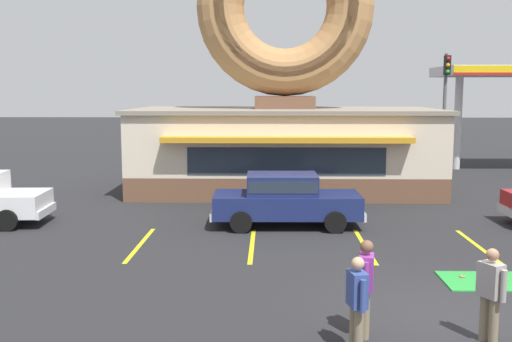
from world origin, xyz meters
TOP-DOWN VIEW (x-y plane):
  - ground_plane at (0.00, 0.00)m, footprint 160.00×160.00m
  - donut_shop_building at (-2.80, 13.94)m, footprint 12.30×6.75m
  - mini_donut_mid_centre at (0.84, 2.26)m, footprint 0.13×0.13m
  - mini_donut_mid_right at (1.71, 2.08)m, footprint 0.13×0.13m
  - car_navy at (-2.93, 7.28)m, footprint 4.59×2.04m
  - pedestrian_blue_sweater_man at (0.18, -1.12)m, footprint 0.39×0.54m
  - pedestrian_hooded_kid at (-2.04, -1.55)m, footprint 0.31×0.59m
  - pedestrian_leather_jacket_man at (-1.80, -0.91)m, footprint 0.31×0.59m
  - trash_bin at (-7.91, 11.35)m, footprint 0.57×0.57m
  - traffic_light_pole at (4.84, 17.94)m, footprint 0.28×0.47m
  - parking_stripe_far_left at (-6.87, 5.00)m, footprint 0.12×3.60m
  - parking_stripe_left at (-3.87, 5.00)m, footprint 0.12×3.60m
  - parking_stripe_mid_left at (-0.87, 5.00)m, footprint 0.12×3.60m
  - parking_stripe_centre at (2.13, 5.00)m, footprint 0.12×3.60m

SIDE VIEW (x-z plane):
  - ground_plane at x=0.00m, z-range 0.00..0.00m
  - parking_stripe_far_left at x=-6.87m, z-range 0.00..0.01m
  - parking_stripe_left at x=-3.87m, z-range 0.00..0.01m
  - parking_stripe_mid_left at x=-0.87m, z-range 0.00..0.01m
  - parking_stripe_centre at x=2.13m, z-range 0.00..0.01m
  - mini_donut_mid_centre at x=0.84m, z-range 0.03..0.07m
  - mini_donut_mid_right at x=1.71m, z-range 0.03..0.07m
  - trash_bin at x=-7.91m, z-range 0.01..0.99m
  - pedestrian_hooded_kid at x=-2.04m, z-range 0.08..1.63m
  - pedestrian_blue_sweater_man at x=0.18m, z-range 0.08..1.66m
  - car_navy at x=-2.93m, z-range 0.07..1.67m
  - pedestrian_leather_jacket_man at x=-1.80m, z-range 0.09..1.75m
  - traffic_light_pole at x=4.84m, z-range 0.81..6.61m
  - donut_shop_building at x=-2.80m, z-range -1.74..9.22m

